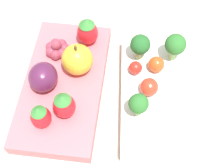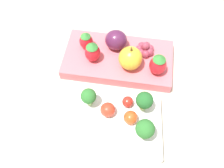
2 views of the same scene
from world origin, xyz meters
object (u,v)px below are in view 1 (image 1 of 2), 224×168
broccoli_floret_0 (175,45)px  cherry_tomato_1 (156,64)px  bento_box_fruit (64,85)px  strawberry_2 (87,31)px  apple (77,59)px  strawberry_1 (41,116)px  plum (43,77)px  cherry_tomato_0 (135,68)px  broccoli_floret_2 (140,45)px  bento_box_savoury (161,98)px  grape_cluster (57,48)px  broccoli_floret_1 (139,104)px  cherry_tomato_2 (149,85)px  strawberry_0 (64,105)px

broccoli_floret_0 → cherry_tomato_1: broccoli_floret_0 is taller
bento_box_fruit → strawberry_2: (-0.08, 0.03, 0.04)m
bento_box_fruit → cherry_tomato_1: bearing=107.0°
bento_box_fruit → apple: 0.05m
strawberry_1 → plum: 0.06m
apple → plum: bearing=-51.7°
strawberry_2 → cherry_tomato_0: bearing=59.5°
strawberry_1 → broccoli_floret_2: bearing=136.8°
bento_box_savoury → plum: bearing=-87.9°
cherry_tomato_1 → strawberry_1: strawberry_1 is taller
strawberry_1 → grape_cluster: strawberry_1 is taller
grape_cluster → broccoli_floret_1: bearing=56.5°
cherry_tomato_0 → grape_cluster: grape_cluster is taller
broccoli_floret_0 → cherry_tomato_2: (0.06, -0.03, -0.02)m
broccoli_floret_1 → cherry_tomato_1: bearing=164.6°
cherry_tomato_1 → cherry_tomato_2: cherry_tomato_2 is taller
strawberry_2 → strawberry_1: bearing=-14.5°
apple → broccoli_floret_1: bearing=56.9°
bento_box_fruit → cherry_tomato_1: (-0.04, 0.14, 0.02)m
cherry_tomato_2 → strawberry_1: (0.07, -0.14, 0.01)m
strawberry_0 → cherry_tomato_1: bearing=126.9°
cherry_tomato_2 → broccoli_floret_1: bearing=-18.7°
broccoli_floret_2 → plum: bearing=-62.4°
cherry_tomato_1 → grape_cluster: (-0.01, -0.16, -0.00)m
cherry_tomato_1 → broccoli_floret_0: bearing=135.7°
strawberry_1 → plum: size_ratio=0.94×
grape_cluster → strawberry_1: bearing=2.7°
cherry_tomato_1 → strawberry_2: strawberry_2 is taller
bento_box_fruit → grape_cluster: bearing=-160.1°
broccoli_floret_2 → strawberry_0: bearing=-40.3°
broccoli_floret_0 → broccoli_floret_1: bearing=-24.1°
bento_box_fruit → broccoli_floret_1: 0.13m
broccoli_floret_2 → cherry_tomato_0: size_ratio=2.28×
cherry_tomato_2 → plum: bearing=-85.6°
bento_box_savoury → strawberry_2: strawberry_2 is taller
cherry_tomato_0 → strawberry_2: strawberry_2 is taller
cherry_tomato_1 → strawberry_0: strawberry_0 is taller
bento_box_fruit → broccoli_floret_2: bearing=119.4°
strawberry_2 → grape_cluster: strawberry_2 is taller
broccoli_floret_0 → cherry_tomato_2: 0.07m
cherry_tomato_0 → broccoli_floret_0: bearing=121.6°
broccoli_floret_1 → plum: same height
broccoli_floret_1 → strawberry_1: 0.13m
strawberry_1 → cherry_tomato_2: bearing=117.0°
cherry_tomato_2 → broccoli_floret_0: bearing=152.7°
strawberry_1 → strawberry_2: size_ratio=0.84×
bento_box_fruit → broccoli_floret_0: size_ratio=4.57×
broccoli_floret_2 → strawberry_2: 0.09m
cherry_tomato_2 → apple: (-0.02, -0.11, 0.01)m
cherry_tomato_0 → cherry_tomato_2: bearing=37.7°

